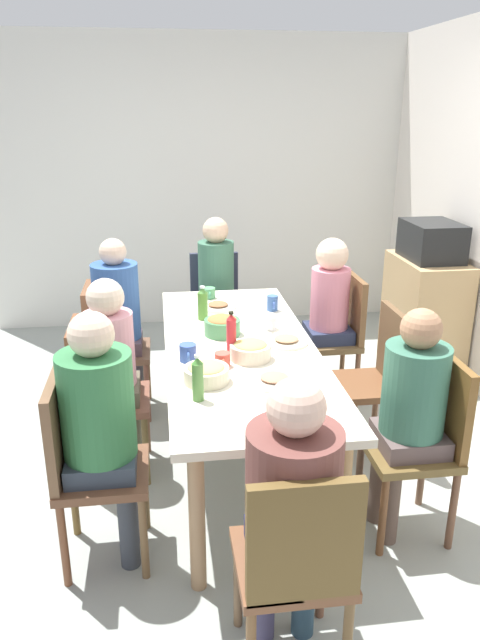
{
  "coord_description": "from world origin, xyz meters",
  "views": [
    {
      "loc": [
        3.08,
        -0.42,
        1.99
      ],
      "look_at": [
        0.0,
        0.0,
        0.88
      ],
      "focal_mm": 33.84,
      "sensor_mm": 36.0,
      "label": 1
    }
  ],
  "objects_px": {
    "bottle_1": "(198,379)",
    "cup_0": "(188,353)",
    "chair_7": "(107,343)",
    "person_4": "(328,306)",
    "cup_1": "(209,293)",
    "person_7": "(119,313)",
    "plate_1": "(218,306)",
    "person_1": "(113,361)",
    "microwave": "(432,241)",
    "cup_3": "(272,303)",
    "bottle_2": "(203,304)",
    "plate_0": "(274,380)",
    "person_2": "(292,498)",
    "chair_6": "(374,374)",
    "person_0": "(101,417)",
    "bowl_1": "(206,373)",
    "cup_2": "(222,360)",
    "plate_2": "(287,341)",
    "dining_table": "(240,359)",
    "chair_2": "(296,562)",
    "chair_3": "(216,304)",
    "bowl_0": "(250,350)",
    "bowl_2": "(222,325)",
    "cup_4": "(297,425)",
    "side_cabinet": "(424,315)",
    "chair_0": "(84,461)",
    "chair_1": "(98,390)",
    "person_5": "(411,404)",
    "chair_4": "(339,331)",
    "cup_5": "(269,323)",
    "person_3": "(216,282)",
    "chair_5": "(426,436)",
    "bottle_0": "(231,335)"
  },
  "relations": [
    {
      "from": "person_0",
      "to": "person_4",
      "type": "height_order",
      "value": "person_0"
    },
    {
      "from": "person_7",
      "to": "plate_1",
      "type": "height_order",
      "value": "person_7"
    },
    {
      "from": "cup_3",
      "to": "bottle_2",
      "type": "relative_size",
      "value": 0.5
    },
    {
      "from": "person_0",
      "to": "bowl_0",
      "type": "bearing_deg",
      "value": 125.38
    },
    {
      "from": "person_2",
      "to": "chair_6",
      "type": "height_order",
      "value": "person_2"
    },
    {
      "from": "person_7",
      "to": "microwave",
      "type": "xyz_separation_m",
      "value": [
        -0.41,
        2.3,
        0.32
      ]
    },
    {
      "from": "chair_7",
      "to": "cup_2",
      "type": "relative_size",
      "value": 7.83
    },
    {
      "from": "microwave",
      "to": "bottle_0",
      "type": "bearing_deg",
      "value": -52.67
    },
    {
      "from": "cup_2",
      "to": "bowl_2",
      "type": "bearing_deg",
      "value": 174.07
    },
    {
      "from": "chair_4",
      "to": "side_cabinet",
      "type": "bearing_deg",
      "value": 117.21
    },
    {
      "from": "plate_1",
      "to": "bottle_0",
      "type": "xyz_separation_m",
      "value": [
        0.81,
        -0.01,
        0.1
      ]
    },
    {
      "from": "chair_1",
      "to": "bottle_0",
      "type": "relative_size",
      "value": 3.62
    },
    {
      "from": "person_1",
      "to": "cup_1",
      "type": "relative_size",
      "value": 9.43
    },
    {
      "from": "chair_7",
      "to": "microwave",
      "type": "relative_size",
      "value": 1.88
    },
    {
      "from": "chair_0",
      "to": "chair_1",
      "type": "distance_m",
      "value": 0.71
    },
    {
      "from": "person_4",
      "to": "plate_0",
      "type": "xyz_separation_m",
      "value": [
        1.2,
        -0.6,
        0.05
      ]
    },
    {
      "from": "bowl_1",
      "to": "cup_1",
      "type": "height_order",
      "value": "bowl_1"
    },
    {
      "from": "plate_0",
      "to": "bowl_1",
      "type": "xyz_separation_m",
      "value": [
        -0.05,
        -0.32,
        0.03
      ]
    },
    {
      "from": "cup_5",
      "to": "cup_4",
      "type": "bearing_deg",
      "value": -5.01
    },
    {
      "from": "chair_4",
      "to": "chair_5",
      "type": "xyz_separation_m",
      "value": [
        1.42,
        0.0,
        0.0
      ]
    },
    {
      "from": "cup_4",
      "to": "side_cabinet",
      "type": "height_order",
      "value": "side_cabinet"
    },
    {
      "from": "person_3",
      "to": "microwave",
      "type": "height_order",
      "value": "person_3"
    },
    {
      "from": "chair_1",
      "to": "person_5",
      "type": "distance_m",
      "value": 1.66
    },
    {
      "from": "person_5",
      "to": "cup_5",
      "type": "xyz_separation_m",
      "value": [
        -0.95,
        -0.5,
        0.08
      ]
    },
    {
      "from": "bowl_0",
      "to": "cup_2",
      "type": "xyz_separation_m",
      "value": [
        0.08,
        -0.16,
        -0.01
      ]
    },
    {
      "from": "person_4",
      "to": "cup_1",
      "type": "height_order",
      "value": "person_4"
    },
    {
      "from": "bottle_1",
      "to": "chair_3",
      "type": "bearing_deg",
      "value": 172.44
    },
    {
      "from": "chair_0",
      "to": "plate_1",
      "type": "distance_m",
      "value": 1.59
    },
    {
      "from": "plate_1",
      "to": "side_cabinet",
      "type": "relative_size",
      "value": 0.26
    },
    {
      "from": "bottle_1",
      "to": "cup_0",
      "type": "bearing_deg",
      "value": -177.21
    },
    {
      "from": "cup_4",
      "to": "microwave",
      "type": "xyz_separation_m",
      "value": [
        -2.12,
        1.5,
        0.26
      ]
    },
    {
      "from": "person_1",
      "to": "chair_5",
      "type": "xyz_separation_m",
      "value": [
        0.71,
        1.49,
        -0.17
      ]
    },
    {
      "from": "plate_2",
      "to": "side_cabinet",
      "type": "distance_m",
      "value": 1.77
    },
    {
      "from": "person_1",
      "to": "cup_5",
      "type": "distance_m",
      "value": 0.94
    },
    {
      "from": "plate_2",
      "to": "cup_3",
      "type": "bearing_deg",
      "value": 177.28
    },
    {
      "from": "person_0",
      "to": "bowl_1",
      "type": "height_order",
      "value": "person_0"
    },
    {
      "from": "plate_2",
      "to": "bowl_2",
      "type": "xyz_separation_m",
      "value": [
        -0.19,
        -0.34,
        0.04
      ]
    },
    {
      "from": "person_1",
      "to": "microwave",
      "type": "bearing_deg",
      "value": 116.1
    },
    {
      "from": "cup_5",
      "to": "bottle_2",
      "type": "xyz_separation_m",
      "value": [
        -0.23,
        -0.38,
        0.06
      ]
    },
    {
      "from": "person_4",
      "to": "bottle_2",
      "type": "height_order",
      "value": "person_4"
    },
    {
      "from": "chair_7",
      "to": "cup_2",
      "type": "height_order",
      "value": "chair_7"
    },
    {
      "from": "bowl_0",
      "to": "bowl_2",
      "type": "distance_m",
      "value": 0.39
    },
    {
      "from": "dining_table",
      "to": "person_2",
      "type": "distance_m",
      "value": 1.36
    },
    {
      "from": "chair_7",
      "to": "cup_0",
      "type": "height_order",
      "value": "chair_7"
    },
    {
      "from": "chair_7",
      "to": "dining_table",
      "type": "bearing_deg",
      "value": 48.08
    },
    {
      "from": "person_4",
      "to": "bottle_1",
      "type": "height_order",
      "value": "person_4"
    },
    {
      "from": "cup_1",
      "to": "cup_2",
      "type": "xyz_separation_m",
      "value": [
        1.16,
        -0.03,
        0.0
      ]
    },
    {
      "from": "cup_3",
      "to": "plate_0",
      "type": "bearing_deg",
      "value": -10.12
    },
    {
      "from": "chair_2",
      "to": "plate_2",
      "type": "bearing_deg",
      "value": 169.69
    },
    {
      "from": "bowl_0",
      "to": "bowl_2",
      "type": "relative_size",
      "value": 1.04
    }
  ]
}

